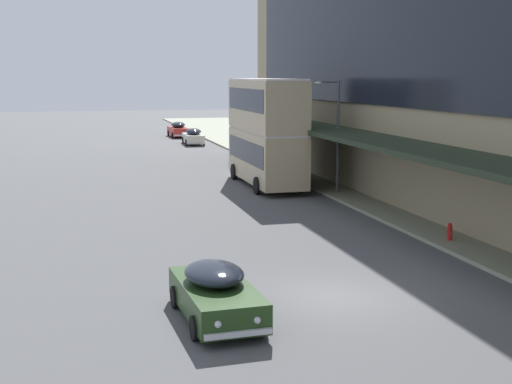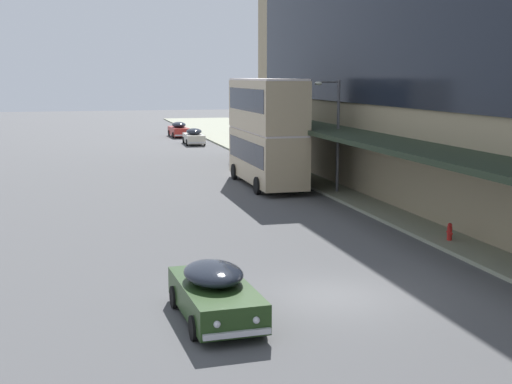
{
  "view_description": "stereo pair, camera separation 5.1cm",
  "coord_description": "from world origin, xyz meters",
  "px_view_note": "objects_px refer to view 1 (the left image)",
  "views": [
    {
      "loc": [
        -7.47,
        -19.48,
        6.59
      ],
      "look_at": [
        0.76,
        12.47,
        1.2
      ],
      "focal_mm": 50.0,
      "sensor_mm": 36.0,
      "label": 1
    },
    {
      "loc": [
        -7.42,
        -19.49,
        6.59
      ],
      "look_at": [
        0.76,
        12.47,
        1.2
      ],
      "focal_mm": 50.0,
      "sensor_mm": 36.0,
      "label": 2
    }
  ],
  "objects_px": {
    "sedan_oncoming_front": "(216,292)",
    "fire_hydrant": "(450,232)",
    "street_lamp": "(335,126)",
    "sedan_oncoming_rear": "(193,137)",
    "transit_bus_kerbside_front": "(266,129)",
    "sedan_second_mid": "(178,130)"
  },
  "relations": [
    {
      "from": "sedan_oncoming_front",
      "to": "fire_hydrant",
      "type": "bearing_deg",
      "value": 30.8
    },
    {
      "from": "street_lamp",
      "to": "fire_hydrant",
      "type": "height_order",
      "value": "street_lamp"
    },
    {
      "from": "sedan_oncoming_rear",
      "to": "sedan_oncoming_front",
      "type": "height_order",
      "value": "sedan_oncoming_rear"
    },
    {
      "from": "street_lamp",
      "to": "transit_bus_kerbside_front",
      "type": "bearing_deg",
      "value": 127.18
    },
    {
      "from": "transit_bus_kerbside_front",
      "to": "sedan_second_mid",
      "type": "bearing_deg",
      "value": 90.11
    },
    {
      "from": "sedan_oncoming_front",
      "to": "transit_bus_kerbside_front",
      "type": "bearing_deg",
      "value": 71.48
    },
    {
      "from": "transit_bus_kerbside_front",
      "to": "sedan_oncoming_rear",
      "type": "distance_m",
      "value": 27.37
    },
    {
      "from": "sedan_oncoming_rear",
      "to": "street_lamp",
      "type": "xyz_separation_m",
      "value": [
        2.81,
        -31.08,
        3.03
      ]
    },
    {
      "from": "transit_bus_kerbside_front",
      "to": "sedan_oncoming_front",
      "type": "xyz_separation_m",
      "value": [
        -7.62,
        -22.74,
        -2.7
      ]
    },
    {
      "from": "sedan_second_mid",
      "to": "transit_bus_kerbside_front",
      "type": "bearing_deg",
      "value": -89.89
    },
    {
      "from": "transit_bus_kerbside_front",
      "to": "street_lamp",
      "type": "height_order",
      "value": "transit_bus_kerbside_front"
    },
    {
      "from": "sedan_oncoming_rear",
      "to": "fire_hydrant",
      "type": "bearing_deg",
      "value": -86.07
    },
    {
      "from": "sedan_oncoming_rear",
      "to": "fire_hydrant",
      "type": "distance_m",
      "value": 43.69
    },
    {
      "from": "transit_bus_kerbside_front",
      "to": "fire_hydrant",
      "type": "xyz_separation_m",
      "value": [
        3.1,
        -16.35,
        -2.97
      ]
    },
    {
      "from": "sedan_second_mid",
      "to": "sedan_oncoming_front",
      "type": "height_order",
      "value": "sedan_second_mid"
    },
    {
      "from": "sedan_second_mid",
      "to": "street_lamp",
      "type": "xyz_separation_m",
      "value": [
        2.99,
        -40.12,
        3.0
      ]
    },
    {
      "from": "transit_bus_kerbside_front",
      "to": "fire_hydrant",
      "type": "height_order",
      "value": "transit_bus_kerbside_front"
    },
    {
      "from": "transit_bus_kerbside_front",
      "to": "street_lamp",
      "type": "xyz_separation_m",
      "value": [
        2.92,
        -3.85,
        0.35
      ]
    },
    {
      "from": "transit_bus_kerbside_front",
      "to": "sedan_second_mid",
      "type": "height_order",
      "value": "transit_bus_kerbside_front"
    },
    {
      "from": "sedan_oncoming_rear",
      "to": "transit_bus_kerbside_front",
      "type": "bearing_deg",
      "value": -90.23
    },
    {
      "from": "sedan_oncoming_front",
      "to": "fire_hydrant",
      "type": "xyz_separation_m",
      "value": [
        10.72,
        6.39,
        -0.27
      ]
    },
    {
      "from": "sedan_second_mid",
      "to": "street_lamp",
      "type": "relative_size",
      "value": 0.8
    }
  ]
}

